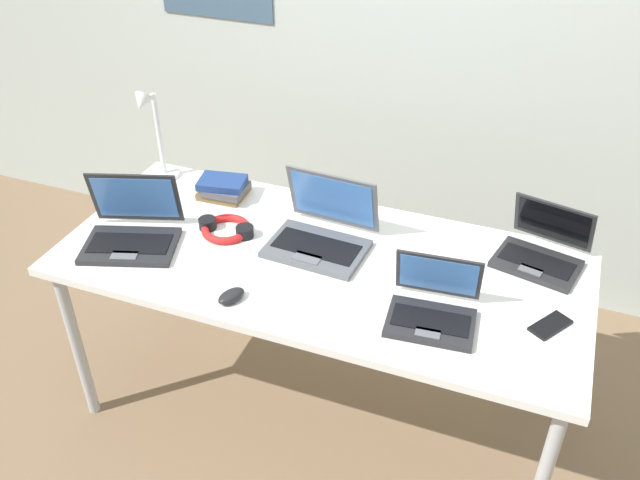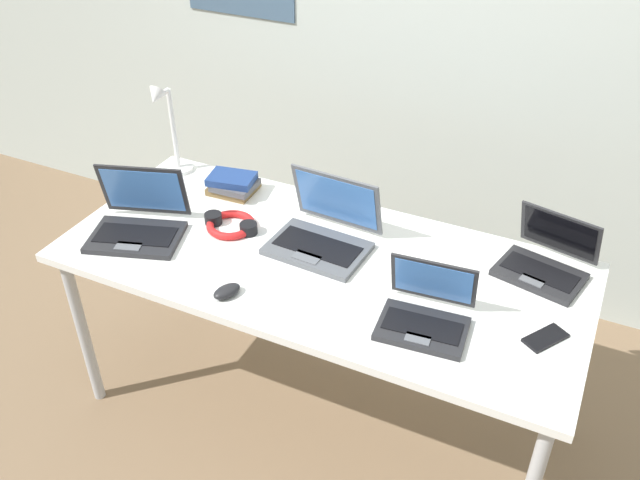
% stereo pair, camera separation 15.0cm
% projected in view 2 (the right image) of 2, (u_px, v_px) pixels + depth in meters
% --- Properties ---
extents(ground_plane, '(12.00, 12.00, 0.00)m').
position_uv_depth(ground_plane, '(320.00, 406.00, 2.75)').
color(ground_plane, '#7A6047').
extents(wall_back, '(6.00, 0.13, 2.60)m').
position_uv_depth(wall_back, '(434.00, 8.00, 2.81)').
color(wall_back, '#B2BCB7').
rests_on(wall_back, ground_plane).
extents(desk, '(1.80, 0.80, 0.74)m').
position_uv_depth(desk, '(320.00, 272.00, 2.36)').
color(desk, white).
rests_on(desk, ground_plane).
extents(desk_lamp, '(0.12, 0.18, 0.40)m').
position_uv_depth(desk_lamp, '(168.00, 130.00, 2.69)').
color(desk_lamp, white).
rests_on(desk_lamp, desk).
extents(laptop_front_right, '(0.35, 0.31, 0.24)m').
position_uv_depth(laptop_front_right, '(323.00, 233.00, 2.37)').
color(laptop_front_right, '#515459').
rests_on(laptop_front_right, desk).
extents(laptop_by_keyboard, '(0.32, 0.30, 0.20)m').
position_uv_depth(laptop_by_keyboard, '(546.00, 261.00, 2.24)').
color(laptop_by_keyboard, '#232326').
rests_on(laptop_by_keyboard, desk).
extents(laptop_front_left, '(0.28, 0.26, 0.19)m').
position_uv_depth(laptop_front_left, '(426.00, 314.00, 2.03)').
color(laptop_front_left, '#232326').
rests_on(laptop_front_left, desk).
extents(laptop_mid_desk, '(0.39, 0.36, 0.23)m').
position_uv_depth(laptop_mid_desk, '(138.00, 222.00, 2.42)').
color(laptop_mid_desk, '#232326').
rests_on(laptop_mid_desk, desk).
extents(computer_mouse, '(0.09, 0.11, 0.03)m').
position_uv_depth(computer_mouse, '(227.00, 291.00, 2.15)').
color(computer_mouse, black).
rests_on(computer_mouse, desk).
extents(cell_phone, '(0.13, 0.15, 0.01)m').
position_uv_depth(cell_phone, '(545.00, 338.00, 2.00)').
color(cell_phone, black).
rests_on(cell_phone, desk).
extents(headphones, '(0.21, 0.18, 0.04)m').
position_uv_depth(headphones, '(231.00, 224.00, 2.47)').
color(headphones, red).
rests_on(headphones, desk).
extents(book_stack, '(0.19, 0.17, 0.08)m').
position_uv_depth(book_stack, '(233.00, 184.00, 2.66)').
color(book_stack, brown).
rests_on(book_stack, desk).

